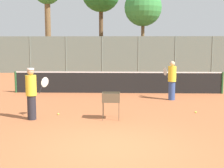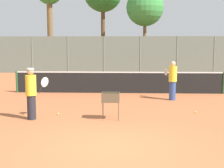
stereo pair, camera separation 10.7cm
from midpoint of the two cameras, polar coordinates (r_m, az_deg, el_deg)
The scene contains 10 objects.
ground_plane at distance 7.39m, azimuth 0.03°, elevation -11.66°, with size 80.00×80.00×0.00m, color #B26038.
tennis_net at distance 15.52m, azimuth 1.43°, elevation 0.38°, with size 10.41×0.10×1.07m.
back_fence at distance 26.53m, azimuth 1.93°, elevation 5.35°, with size 27.85×0.08×3.12m.
tree_0 at distance 28.99m, azimuth 6.16°, elevation 13.68°, with size 3.36×3.36×7.43m.
player_white_outfit at distance 10.28m, azimuth -14.24°, elevation -1.58°, with size 0.66×0.73×1.66m.
player_red_cap at distance 13.78m, azimuth 11.22°, elevation 0.71°, with size 0.52×0.84×1.70m.
ball_cart at distance 9.98m, azimuth 0.05°, elevation -2.87°, with size 0.56×0.41×0.87m.
tennis_ball_0 at distance 10.90m, azimuth -9.53°, elevation -5.40°, with size 0.07×0.07×0.07m, color #D1E54C.
tennis_ball_3 at distance 11.40m, azimuth 15.35°, elevation -5.00°, with size 0.07×0.07×0.07m, color #D1E54C.
parked_car at distance 31.94m, azimuth 12.06°, elevation 3.88°, with size 4.20×1.70×1.60m.
Camera 2 is at (0.37, -6.98, 2.38)m, focal length 50.00 mm.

